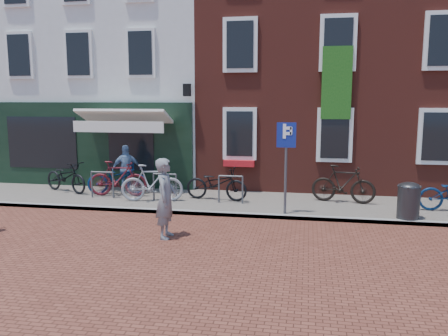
% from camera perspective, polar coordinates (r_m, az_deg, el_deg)
% --- Properties ---
extents(ground, '(80.00, 80.00, 0.00)m').
position_cam_1_polar(ground, '(12.46, -2.38, -5.96)').
color(ground, brown).
extents(sidewalk, '(24.00, 3.00, 0.10)m').
position_cam_1_polar(sidewalk, '(13.72, 3.10, -4.38)').
color(sidewalk, slate).
rests_on(sidewalk, ground).
extents(building_stucco, '(8.00, 8.00, 9.00)m').
position_cam_1_polar(building_stucco, '(20.31, -12.14, 12.34)').
color(building_stucco, silver).
rests_on(building_stucco, ground).
extents(building_brick_mid, '(6.00, 8.00, 10.00)m').
position_cam_1_polar(building_brick_mid, '(18.85, 8.54, 14.25)').
color(building_brick_mid, maroon).
rests_on(building_brick_mid, ground).
extents(litter_bin, '(0.55, 0.55, 1.01)m').
position_cam_1_polar(litter_bin, '(12.58, 21.96, -3.55)').
color(litter_bin, '#2E2E30').
rests_on(litter_bin, sidewalk).
extents(parking_sign, '(0.50, 0.08, 2.43)m').
position_cam_1_polar(parking_sign, '(12.09, 7.71, 2.00)').
color(parking_sign, '#4C4C4F').
rests_on(parking_sign, sidewalk).
extents(woman, '(0.47, 0.69, 1.82)m').
position_cam_1_polar(woman, '(10.45, -7.25, -3.75)').
color(woman, slate).
rests_on(woman, ground).
extents(cafe_person, '(0.99, 0.75, 1.56)m').
position_cam_1_polar(cafe_person, '(15.11, -12.02, -0.13)').
color(cafe_person, '#6F91B7').
rests_on(cafe_person, sidewalk).
extents(bicycle_0, '(2.01, 1.37, 1.00)m').
position_cam_1_polar(bicycle_0, '(15.85, -19.04, -1.04)').
color(bicycle_0, black).
rests_on(bicycle_0, sidewalk).
extents(bicycle_1, '(1.89, 0.71, 1.11)m').
position_cam_1_polar(bicycle_1, '(14.71, -13.04, -1.29)').
color(bicycle_1, '#51131A').
rests_on(bicycle_1, sidewalk).
extents(bicycle_2, '(2.00, 1.09, 1.00)m').
position_cam_1_polar(bicycle_2, '(15.05, -13.09, -1.28)').
color(bicycle_2, navy).
rests_on(bicycle_2, sidewalk).
extents(bicycle_3, '(1.91, 0.86, 1.11)m').
position_cam_1_polar(bicycle_3, '(13.78, -8.93, -1.84)').
color(bicycle_3, gray).
rests_on(bicycle_3, sidewalk).
extents(bicycle_4, '(1.96, 0.87, 1.00)m').
position_cam_1_polar(bicycle_4, '(13.81, -0.95, -1.94)').
color(bicycle_4, black).
rests_on(bicycle_4, sidewalk).
extents(bicycle_5, '(1.91, 0.85, 1.11)m').
position_cam_1_polar(bicycle_5, '(13.90, 14.59, -1.93)').
color(bicycle_5, black).
rests_on(bicycle_5, sidewalk).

